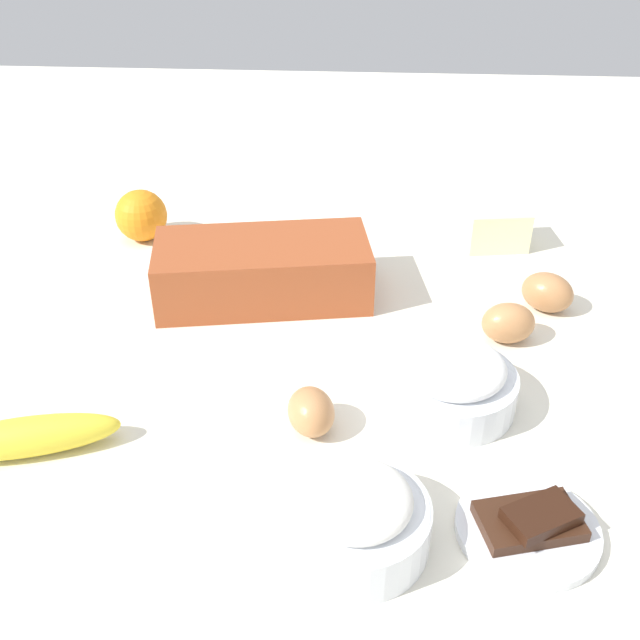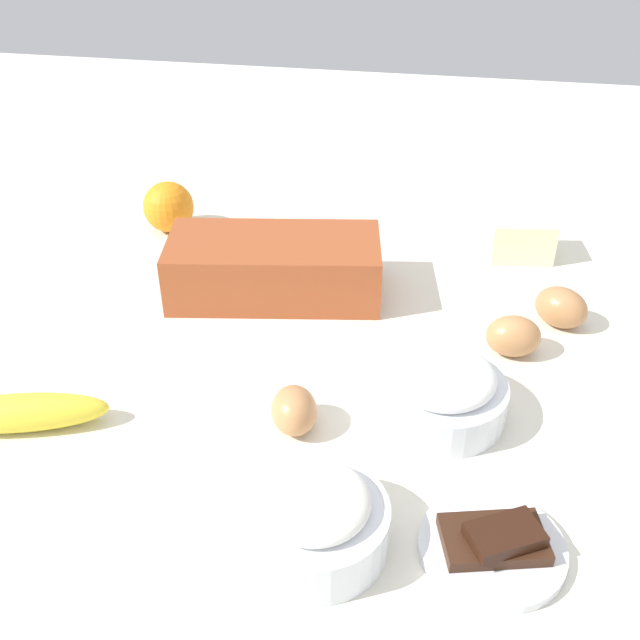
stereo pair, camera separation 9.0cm
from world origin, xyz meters
The scene contains 11 objects.
ground_plane centered at (0.00, 0.00, -0.01)m, with size 2.40×2.40×0.02m, color silver.
loaf_pan centered at (-0.08, 0.11, 0.04)m, with size 0.30×0.17×0.08m.
flour_bowl centered at (0.05, -0.30, 0.03)m, with size 0.13×0.13×0.07m.
sugar_bowl centered at (0.15, -0.10, 0.03)m, with size 0.14×0.14×0.07m.
banana centered at (-0.29, -0.20, 0.02)m, with size 0.19×0.04×0.04m, color yellow.
orange_fruit centered at (-0.29, 0.27, 0.04)m, with size 0.08×0.08×0.08m, color orange.
butter_block centered at (0.25, 0.28, 0.03)m, with size 0.09×0.06×0.06m, color #F4EDB2.
egg_near_butter centered at (0.29, 0.10, 0.03)m, with size 0.05×0.05×0.07m, color #B07748.
egg_beside_bowl centered at (0.00, -0.15, 0.02)m, with size 0.05×0.05×0.06m, color #BB7F4D.
egg_loose centered at (0.23, 0.03, 0.03)m, with size 0.05×0.05×0.07m, color #BB7F4D.
chocolate_plate centered at (0.21, -0.28, 0.01)m, with size 0.13×0.13×0.03m.
Camera 1 is at (0.05, -0.74, 0.54)m, focal length 42.17 mm.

